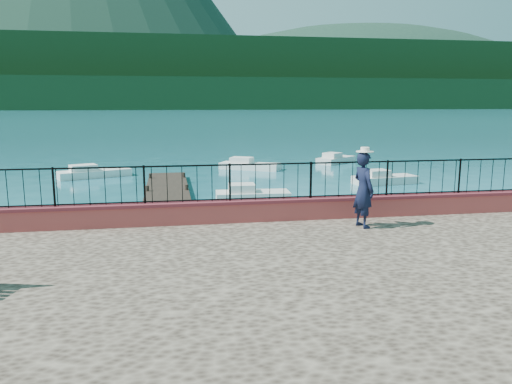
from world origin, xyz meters
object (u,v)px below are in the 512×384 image
object	(u,v)px
boat_0	(62,230)
boat_3	(94,170)
boat_2	(385,176)
boat_5	(336,157)
boat_1	(253,192)
person	(363,190)
boat_4	(250,163)

from	to	relation	value
boat_0	boat_3	world-z (taller)	same
boat_0	boat_2	distance (m)	17.32
boat_3	boat_5	world-z (taller)	same
boat_2	boat_1	bearing A→B (deg)	-164.37
person	boat_1	size ratio (longest dim) A/B	0.59
boat_5	boat_2	bearing A→B (deg)	-131.32
person	boat_2	xyz separation A→B (m)	(6.62, 13.23, -1.76)
boat_0	boat_2	xyz separation A→B (m)	(14.82, 8.97, 0.00)
person	boat_0	distance (m)	9.41
boat_1	boat_3	bearing A→B (deg)	136.00
boat_2	boat_3	xyz separation A→B (m)	(-15.79, 5.17, 0.00)
boat_1	boat_2	xyz separation A→B (m)	(7.82, 3.46, 0.00)
boat_3	boat_4	bearing A→B (deg)	-11.53
person	boat_3	xyz separation A→B (m)	(-9.17, 18.40, -1.76)
boat_1	boat_4	bearing A→B (deg)	84.65
boat_2	boat_4	size ratio (longest dim) A/B	0.87
person	boat_5	size ratio (longest dim) A/B	0.58
boat_4	boat_5	xyz separation A→B (m)	(6.70, 2.42, 0.00)
boat_3	boat_4	size ratio (longest dim) A/B	1.04
person	boat_3	distance (m)	20.63
boat_5	boat_3	bearing A→B (deg)	156.13
boat_2	boat_4	bearing A→B (deg)	123.50
boat_4	boat_5	distance (m)	7.12
person	boat_5	bearing A→B (deg)	-31.25
boat_0	boat_4	world-z (taller)	same
boat_3	boat_5	size ratio (longest dim) A/B	1.24
boat_4	boat_3	bearing A→B (deg)	-140.46
boat_0	boat_1	distance (m)	8.92
boat_2	boat_4	world-z (taller)	same
boat_4	boat_1	bearing A→B (deg)	-69.85
boat_1	boat_2	bearing A→B (deg)	27.10
boat_3	boat_5	distance (m)	16.80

